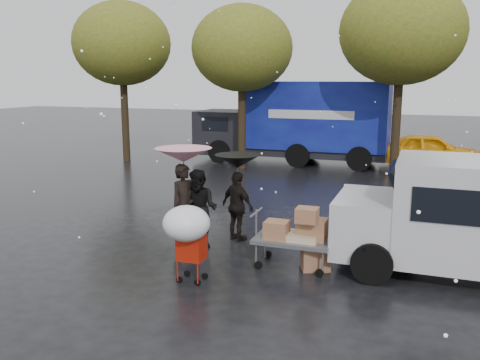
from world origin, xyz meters
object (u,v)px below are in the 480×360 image
(vendor_cart, at_px, (297,232))
(blue_truck, at_px, (297,123))
(person_black, at_px, (238,206))
(shopping_cart, at_px, (187,228))
(yellow_taxi, at_px, (430,150))
(person_pink, at_px, (185,206))

(vendor_cart, height_order, blue_truck, blue_truck)
(person_black, bearing_deg, vendor_cart, 169.37)
(person_black, relative_size, shopping_cart, 1.09)
(shopping_cart, xyz_separation_m, yellow_taxi, (4.06, 14.68, -0.36))
(blue_truck, bearing_deg, yellow_taxi, 9.68)
(vendor_cart, distance_m, shopping_cart, 2.21)
(person_pink, height_order, vendor_cart, person_pink)
(person_black, relative_size, vendor_cart, 1.05)
(vendor_cart, height_order, yellow_taxi, yellow_taxi)
(person_pink, xyz_separation_m, vendor_cart, (2.63, -0.46, -0.19))
(person_black, height_order, yellow_taxi, person_black)
(vendor_cart, relative_size, blue_truck, 0.18)
(person_pink, distance_m, vendor_cart, 2.68)
(person_black, distance_m, yellow_taxi, 12.67)
(yellow_taxi, bearing_deg, vendor_cart, 162.40)
(person_black, xyz_separation_m, yellow_taxi, (4.12, 11.98, -0.10))
(blue_truck, bearing_deg, vendor_cart, -76.13)
(vendor_cart, bearing_deg, shopping_cart, -138.40)
(person_pink, height_order, blue_truck, blue_truck)
(person_black, relative_size, blue_truck, 0.19)
(shopping_cart, bearing_deg, person_black, 91.21)
(person_black, height_order, vendor_cart, person_black)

